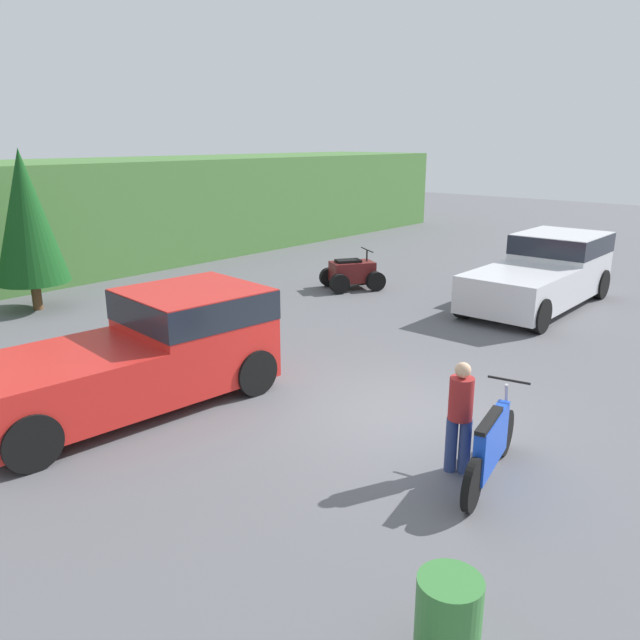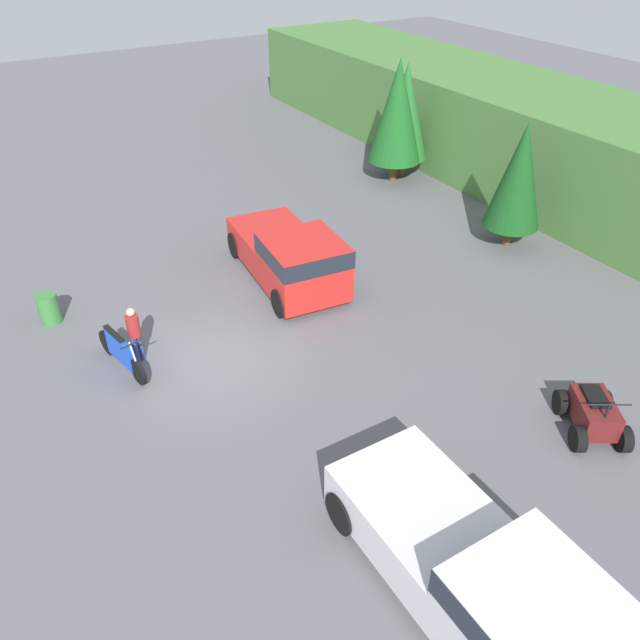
{
  "view_description": "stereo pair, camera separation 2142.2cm",
  "coord_description": "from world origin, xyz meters",
  "px_view_note": "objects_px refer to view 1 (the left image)",
  "views": [
    {
      "loc": [
        -8.12,
        -5.42,
        4.5
      ],
      "look_at": [
        1.09,
        2.54,
        0.95
      ],
      "focal_mm": 35.0,
      "sensor_mm": 36.0,
      "label": 1
    },
    {
      "loc": [
        12.52,
        -4.36,
        10.14
      ],
      "look_at": [
        1.09,
        2.54,
        0.95
      ],
      "focal_mm": 35.0,
      "sensor_mm": 36.0,
      "label": 2
    }
  ],
  "objects_px": {
    "pickup_truck_red": "(151,347)",
    "pickup_truck_second": "(546,269)",
    "steel_barrel": "(448,623)",
    "dirt_bike": "(491,446)",
    "rider_person": "(460,414)",
    "quad_atv": "(352,274)"
  },
  "relations": [
    {
      "from": "pickup_truck_red",
      "to": "pickup_truck_second",
      "type": "relative_size",
      "value": 0.94
    },
    {
      "from": "pickup_truck_red",
      "to": "steel_barrel",
      "type": "relative_size",
      "value": 5.96
    },
    {
      "from": "steel_barrel",
      "to": "dirt_bike",
      "type": "bearing_deg",
      "value": 19.96
    },
    {
      "from": "rider_person",
      "to": "steel_barrel",
      "type": "xyz_separation_m",
      "value": [
        -3.06,
        -1.58,
        -0.44
      ]
    },
    {
      "from": "dirt_bike",
      "to": "rider_person",
      "type": "bearing_deg",
      "value": 90.33
    },
    {
      "from": "dirt_bike",
      "to": "quad_atv",
      "type": "distance_m",
      "value": 11.41
    },
    {
      "from": "pickup_truck_red",
      "to": "dirt_bike",
      "type": "distance_m",
      "value": 5.94
    },
    {
      "from": "dirt_bike",
      "to": "steel_barrel",
      "type": "height_order",
      "value": "dirt_bike"
    },
    {
      "from": "pickup_truck_red",
      "to": "quad_atv",
      "type": "xyz_separation_m",
      "value": [
        9.12,
        2.67,
        -0.53
      ]
    },
    {
      "from": "pickup_truck_red",
      "to": "pickup_truck_second",
      "type": "height_order",
      "value": "same"
    },
    {
      "from": "pickup_truck_second",
      "to": "rider_person",
      "type": "distance_m",
      "value": 10.25
    },
    {
      "from": "steel_barrel",
      "to": "rider_person",
      "type": "bearing_deg",
      "value": 27.39
    },
    {
      "from": "steel_barrel",
      "to": "quad_atv",
      "type": "bearing_deg",
      "value": 41.35
    },
    {
      "from": "dirt_bike",
      "to": "pickup_truck_red",
      "type": "bearing_deg",
      "value": 92.45
    },
    {
      "from": "pickup_truck_red",
      "to": "rider_person",
      "type": "bearing_deg",
      "value": -70.35
    },
    {
      "from": "pickup_truck_red",
      "to": "pickup_truck_second",
      "type": "distance_m",
      "value": 11.49
    },
    {
      "from": "rider_person",
      "to": "pickup_truck_red",
      "type": "bearing_deg",
      "value": 75.91
    },
    {
      "from": "dirt_bike",
      "to": "quad_atv",
      "type": "relative_size",
      "value": 1.09
    },
    {
      "from": "quad_atv",
      "to": "rider_person",
      "type": "distance_m",
      "value": 11.16
    },
    {
      "from": "dirt_bike",
      "to": "steel_barrel",
      "type": "distance_m",
      "value": 3.35
    },
    {
      "from": "quad_atv",
      "to": "rider_person",
      "type": "xyz_separation_m",
      "value": [
        -7.8,
        -7.97,
        0.41
      ]
    },
    {
      "from": "pickup_truck_red",
      "to": "quad_atv",
      "type": "relative_size",
      "value": 2.45
    }
  ]
}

